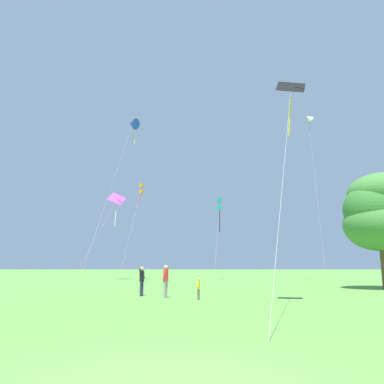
% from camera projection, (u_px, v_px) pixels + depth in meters
% --- Properties ---
extents(kite_blue_delta, '(3.88, 12.03, 20.87)m').
position_uv_depth(kite_blue_delta, '(133.00, 124.00, 50.71)').
color(kite_blue_delta, blue).
rests_on(kite_blue_delta, ground_plane).
extents(kite_purple_streamer, '(4.01, 8.37, 11.15)m').
position_uv_depth(kite_purple_streamer, '(116.00, 205.00, 49.69)').
color(kite_purple_streamer, purple).
rests_on(kite_purple_streamer, ground_plane).
extents(kite_teal_box, '(1.49, 5.52, 10.62)m').
position_uv_depth(kite_teal_box, '(219.00, 205.00, 50.76)').
color(kite_teal_box, teal).
rests_on(kite_teal_box, ground_plane).
extents(kite_white_distant, '(1.87, 7.02, 21.65)m').
position_uv_depth(kite_white_distant, '(309.00, 118.00, 51.63)').
color(kite_white_distant, white).
rests_on(kite_white_distant, ground_plane).
extents(kite_black_large, '(3.85, 8.95, 10.76)m').
position_uv_depth(kite_black_large, '(290.00, 97.00, 18.50)').
color(kite_black_large, black).
rests_on(kite_black_large, ground_plane).
extents(kite_orange_box, '(1.70, 6.60, 12.06)m').
position_uv_depth(kite_orange_box, '(141.00, 189.00, 49.29)').
color(kite_orange_box, orange).
rests_on(kite_orange_box, ground_plane).
extents(person_with_spool, '(0.33, 0.54, 1.74)m').
position_uv_depth(person_with_spool, '(166.00, 278.00, 21.06)').
color(person_with_spool, gray).
rests_on(person_with_spool, ground_plane).
extents(person_child_small, '(0.20, 0.33, 1.07)m').
position_uv_depth(person_child_small, '(198.00, 287.00, 20.04)').
color(person_child_small, '#665B4C').
rests_on(person_child_small, ground_plane).
extents(person_far_back, '(0.33, 0.50, 1.64)m').
position_uv_depth(person_far_back, '(142.00, 278.00, 22.34)').
color(person_far_back, '#2D3351').
rests_on(person_far_back, ground_plane).
extents(tree_left_oak, '(5.82, 5.39, 8.82)m').
position_uv_depth(tree_left_oak, '(379.00, 210.00, 29.76)').
color(tree_left_oak, brown).
rests_on(tree_left_oak, ground_plane).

